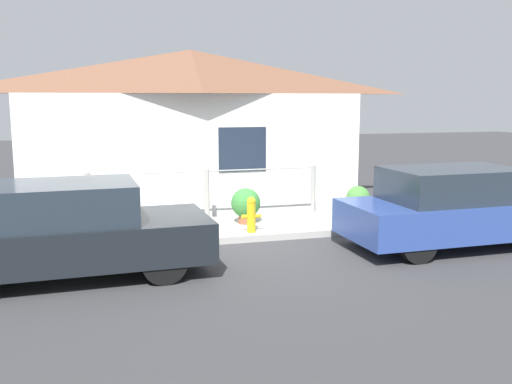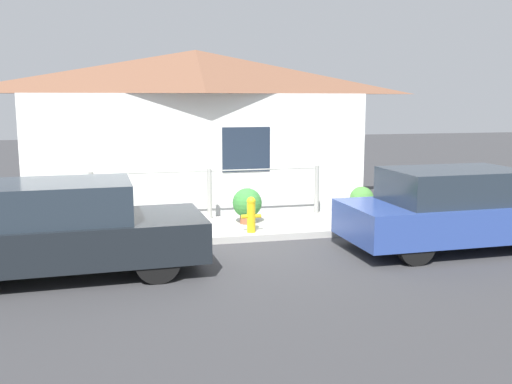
{
  "view_description": "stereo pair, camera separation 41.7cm",
  "coord_description": "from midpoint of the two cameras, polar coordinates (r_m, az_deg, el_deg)",
  "views": [
    {
      "loc": [
        -2.26,
        -9.95,
        2.64
      ],
      "look_at": [
        0.66,
        0.3,
        0.9
      ],
      "focal_mm": 40.0,
      "sensor_mm": 36.0,
      "label": 1
    },
    {
      "loc": [
        -1.85,
        -10.06,
        2.64
      ],
      "look_at": [
        0.66,
        0.3,
        0.9
      ],
      "focal_mm": 40.0,
      "sensor_mm": 36.0,
      "label": 2
    }
  ],
  "objects": [
    {
      "name": "sidewalk",
      "position": [
        11.43,
        -2.96,
        -3.76
      ],
      "size": [
        24.0,
        1.89,
        0.13
      ],
      "color": "#B2AFA8",
      "rests_on": "ground_plane"
    },
    {
      "name": "potted_plant_near_hydrant",
      "position": [
        11.59,
        0.14,
        -1.21
      ],
      "size": [
        0.6,
        0.6,
        0.72
      ],
      "color": "#9E5638",
      "rests_on": "sidewalk"
    },
    {
      "name": "fire_hydrant",
      "position": [
        10.82,
        0.62,
        -2.2
      ],
      "size": [
        0.38,
        0.17,
        0.69
      ],
      "color": "yellow",
      "rests_on": "sidewalk"
    },
    {
      "name": "house",
      "position": [
        13.6,
        -5.05,
        10.9
      ],
      "size": [
        8.09,
        2.23,
        3.78
      ],
      "color": "white",
      "rests_on": "ground_plane"
    },
    {
      "name": "potted_plant_by_fence",
      "position": [
        11.51,
        -13.0,
        -1.75
      ],
      "size": [
        0.5,
        0.5,
        0.63
      ],
      "color": "#9E5638",
      "rests_on": "sidewalk"
    },
    {
      "name": "car_right",
      "position": [
        10.79,
        20.58,
        -1.62
      ],
      "size": [
        4.22,
        1.81,
        1.43
      ],
      "rotation": [
        0.0,
        0.0,
        0.02
      ],
      "color": "#2D4793",
      "rests_on": "ground_plane"
    },
    {
      "name": "fence",
      "position": [
        12.07,
        -3.69,
        0.11
      ],
      "size": [
        4.9,
        0.1,
        1.07
      ],
      "color": "#999993",
      "rests_on": "sidewalk"
    },
    {
      "name": "ground_plane",
      "position": [
        10.55,
        -2.0,
        -5.23
      ],
      "size": [
        60.0,
        60.0,
        0.0
      ],
      "primitive_type": "plane",
      "color": "#38383A"
    },
    {
      "name": "potted_plant_corner",
      "position": [
        12.67,
        11.46,
        -0.69
      ],
      "size": [
        0.52,
        0.52,
        0.63
      ],
      "color": "#9E5638",
      "rests_on": "sidewalk"
    },
    {
      "name": "car_left",
      "position": [
        8.97,
        -17.6,
        -3.55
      ],
      "size": [
        4.2,
        1.9,
        1.43
      ],
      "rotation": [
        0.0,
        0.0,
        0.04
      ],
      "color": "black",
      "rests_on": "ground_plane"
    }
  ]
}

